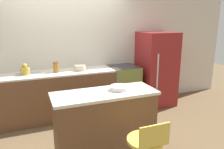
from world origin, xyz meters
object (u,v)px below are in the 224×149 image
(refrigerator, at_px, (156,69))
(kettle, at_px, (25,70))
(mixing_bowl, at_px, (80,67))
(oven_range, at_px, (124,87))

(refrigerator, bearing_deg, kettle, 178.71)
(refrigerator, distance_m, kettle, 2.74)
(kettle, distance_m, mixing_bowl, 1.01)
(refrigerator, height_order, kettle, refrigerator)
(kettle, bearing_deg, refrigerator, -1.29)
(refrigerator, distance_m, mixing_bowl, 1.74)
(mixing_bowl, bearing_deg, kettle, 180.00)
(oven_range, distance_m, kettle, 2.03)
(refrigerator, bearing_deg, oven_range, 176.06)
(kettle, height_order, mixing_bowl, kettle)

